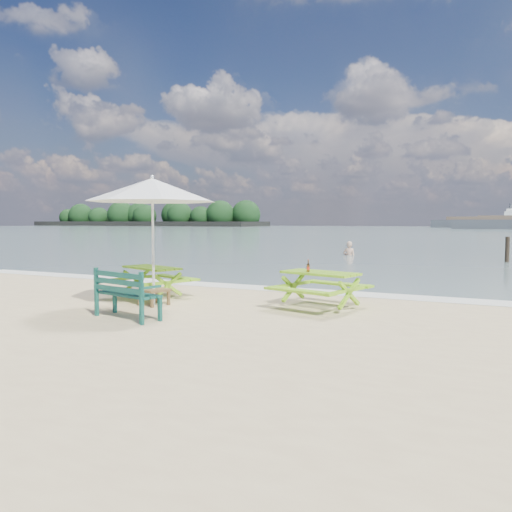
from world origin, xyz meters
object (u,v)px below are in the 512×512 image
at_px(swimmer, 349,258).
at_px(patio_umbrella, 152,190).
at_px(picnic_table_right, 320,291).
at_px(beer_bottle, 308,268).
at_px(park_bench, 128,304).
at_px(side_table, 154,297).
at_px(picnic_table_left, 152,283).

bearing_deg(swimmer, patio_umbrella, -88.84).
relative_size(picnic_table_right, beer_bottle, 8.33).
distance_m(picnic_table_right, park_bench, 3.93).
relative_size(park_bench, beer_bottle, 5.96).
distance_m(side_table, swimmer, 17.42).
height_order(beer_bottle, swimmer, beer_bottle).
height_order(park_bench, beer_bottle, beer_bottle).
height_order(patio_umbrella, swimmer, patio_umbrella).
bearing_deg(picnic_table_right, swimmer, 102.93).
distance_m(picnic_table_left, beer_bottle, 3.89).
bearing_deg(park_bench, beer_bottle, 43.06).
bearing_deg(picnic_table_right, side_table, -159.62).
bearing_deg(side_table, park_bench, -71.92).
xyz_separation_m(patio_umbrella, beer_bottle, (3.14, 1.11, -1.64)).
bearing_deg(patio_umbrella, picnic_table_right, 20.38).
distance_m(side_table, patio_umbrella, 2.30).
xyz_separation_m(picnic_table_left, picnic_table_right, (4.07, 0.39, 0.01)).
bearing_deg(patio_umbrella, side_table, 135.00).
relative_size(picnic_table_right, swimmer, 1.15).
relative_size(picnic_table_left, beer_bottle, 8.42).
height_order(picnic_table_left, side_table, picnic_table_left).
xyz_separation_m(park_bench, swimmer, (-0.81, 18.82, -0.46)).
relative_size(picnic_table_left, swimmer, 1.16).
relative_size(picnic_table_left, park_bench, 1.41).
bearing_deg(side_table, patio_umbrella, -45.00).
relative_size(side_table, beer_bottle, 2.66).
xyz_separation_m(picnic_table_left, park_bench, (1.17, -2.26, -0.08)).
distance_m(picnic_table_right, side_table, 3.59).
xyz_separation_m(side_table, beer_bottle, (3.14, 1.11, 0.66)).
bearing_deg(park_bench, picnic_table_left, 117.32).
relative_size(park_bench, patio_umbrella, 0.45).
bearing_deg(swimmer, picnic_table_left, -91.23).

